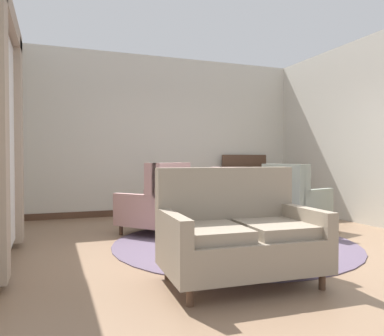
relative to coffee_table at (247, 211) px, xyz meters
name	(u,v)px	position (x,y,z in m)	size (l,w,h in m)	color
ground	(245,249)	(-0.21, -0.33, -0.42)	(9.14, 9.14, 0.00)	#896B51
wall_back	(169,136)	(-0.21, 2.93, 1.17)	(5.66, 0.08, 3.16)	beige
wall_left	(6,120)	(-2.96, 0.64, 1.17)	(0.08, 4.57, 3.16)	beige
wall_right	(360,131)	(2.54, 0.64, 1.17)	(0.08, 4.57, 3.16)	beige
baseboard_back	(170,210)	(-0.21, 2.87, -0.36)	(5.50, 0.03, 0.12)	#4C3323
area_rug	(234,243)	(-0.21, -0.03, -0.41)	(3.16, 3.16, 0.01)	#5B4C60
window_with_curtains	(9,127)	(-2.86, -0.06, 1.03)	(0.12, 1.99, 2.60)	silver
coffee_table	(247,211)	(0.00, 0.00, 0.00)	(0.78, 0.78, 0.53)	#4C3323
porcelain_vase	(247,191)	(-0.02, -0.04, 0.27)	(0.20, 0.20, 0.35)	beige
settee	(239,236)	(-0.86, -1.42, 0.00)	(1.41, 0.90, 1.03)	gray
armchair_near_sideboard	(294,202)	(1.06, 0.46, 0.02)	(1.00, 0.93, 1.03)	gray
armchair_near_window	(236,200)	(0.45, 1.19, 0.00)	(1.13, 1.17, 0.98)	tan
armchair_foreground_right	(158,204)	(-0.97, 0.95, 0.02)	(1.17, 1.16, 1.05)	tan
side_table	(266,202)	(0.66, 0.60, 0.03)	(0.51, 0.51, 0.74)	#4C3323
sideboard	(248,186)	(1.46, 2.63, 0.12)	(1.06, 0.37, 1.20)	#4C3323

